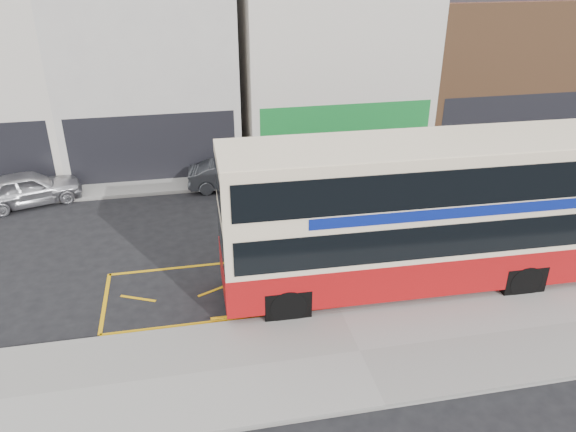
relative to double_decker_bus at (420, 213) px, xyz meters
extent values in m
plane|color=black|center=(-2.75, -0.74, -2.56)|extent=(120.00, 120.00, 0.00)
cube|color=#989690|center=(-2.75, -3.04, -2.48)|extent=(40.00, 4.00, 0.15)
cube|color=gray|center=(-2.75, -1.11, -2.48)|extent=(40.00, 0.15, 0.15)
cube|color=#989690|center=(-2.75, 10.26, -2.48)|extent=(50.00, 3.00, 0.15)
cube|color=beige|center=(-8.25, 14.26, 1.94)|extent=(8.00, 8.00, 9.00)
cube|color=black|center=(-8.25, 10.28, -0.96)|extent=(7.36, 0.06, 3.20)
cube|color=black|center=(-8.25, 10.30, -1.16)|extent=(5.60, 0.04, 2.00)
cube|color=silver|center=(0.75, 14.26, 1.69)|extent=(9.00, 8.00, 8.50)
cube|color=#157B2E|center=(0.75, 10.28, -0.96)|extent=(8.28, 0.06, 3.20)
cube|color=black|center=(0.75, 10.30, -1.16)|extent=(6.30, 0.04, 2.00)
cube|color=brown|center=(9.75, 14.26, 1.19)|extent=(9.00, 8.00, 7.50)
cube|color=black|center=(9.75, 10.28, -0.96)|extent=(8.28, 0.06, 3.20)
cube|color=black|center=(9.75, 10.30, -1.16)|extent=(6.30, 0.04, 2.00)
cube|color=#FFE8C2|center=(-0.04, 0.00, 0.06)|extent=(12.18, 2.99, 4.47)
cube|color=#A40D0F|center=(-0.04, 0.00, -1.56)|extent=(12.22, 3.04, 1.21)
cube|color=black|center=(-0.04, 0.00, -0.24)|extent=(11.70, 3.04, 1.05)
cube|color=black|center=(-0.04, 0.00, 1.41)|extent=(11.70, 3.04, 1.10)
cube|color=navy|center=(1.06, -0.02, 0.64)|extent=(9.76, 3.00, 0.33)
cube|color=black|center=(-6.08, 0.12, -0.52)|extent=(0.11, 2.54, 1.76)
cube|color=black|center=(-6.08, 0.12, 1.41)|extent=(0.11, 2.54, 1.10)
cube|color=black|center=(-6.07, 0.12, 0.53)|extent=(0.09, 1.93, 0.39)
cube|color=#FFE8C2|center=(-0.04, 0.00, 2.24)|extent=(12.18, 2.88, 0.13)
cylinder|color=black|center=(-4.36, -1.17, -2.01)|extent=(1.11, 0.33, 1.10)
cylinder|color=black|center=(-4.31, 1.34, -2.01)|extent=(1.11, 0.33, 1.10)
cylinder|color=black|center=(3.13, -1.32, -2.01)|extent=(1.11, 0.33, 1.10)
cylinder|color=black|center=(3.18, 1.20, -2.01)|extent=(1.11, 0.33, 1.10)
cube|color=black|center=(-4.71, -1.14, -0.77)|extent=(0.12, 0.12, 3.28)
cube|color=white|center=(-4.38, -1.12, 0.55)|extent=(0.59, 0.08, 0.48)
cube|color=white|center=(-4.71, -1.07, -0.33)|extent=(0.38, 0.05, 0.55)
imported|color=silver|center=(-13.47, 8.90, -1.83)|extent=(4.55, 2.91, 1.44)
imported|color=#474B50|center=(-4.84, 8.87, -1.90)|extent=(4.10, 1.74, 1.31)
imported|color=silver|center=(8.27, 8.36, -1.89)|extent=(4.85, 2.77, 1.33)
cylinder|color=black|center=(3.73, 11.70, -1.71)|extent=(0.24, 0.24, 1.70)
camera|label=1|loc=(-6.98, -14.36, 7.60)|focal=35.00mm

